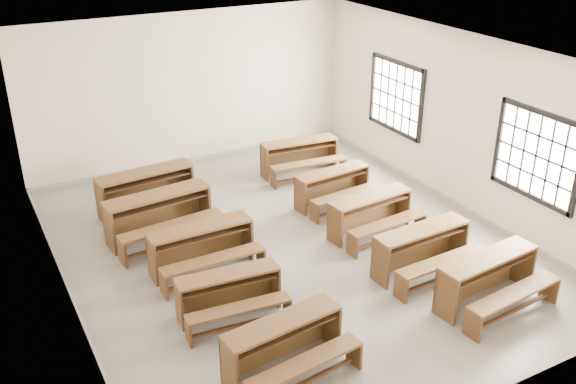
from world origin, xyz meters
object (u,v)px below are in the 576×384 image
desk_set_0 (285,342)px  desk_set_7 (372,212)px  desk_set_6 (423,247)px  desk_set_8 (333,185)px  desk_set_9 (300,155)px  desk_set_1 (229,291)px  desk_set_3 (160,213)px  desk_set_2 (202,245)px  desk_set_5 (489,277)px  desk_set_4 (147,189)px

desk_set_0 → desk_set_7: 3.76m
desk_set_7 → desk_set_6: bearing=-95.6°
desk_set_8 → desk_set_9: bearing=79.0°
desk_set_1 → desk_set_3: (-0.14, 2.56, 0.09)m
desk_set_1 → desk_set_3: 2.57m
desk_set_2 → desk_set_5: 4.25m
desk_set_5 → desk_set_7: size_ratio=1.06×
desk_set_7 → desk_set_8: size_ratio=1.04×
desk_set_2 → desk_set_8: size_ratio=1.06×
desk_set_7 → desk_set_9: desk_set_9 is taller
desk_set_0 → desk_set_7: bearing=32.1°
desk_set_0 → desk_set_1: (-0.13, 1.36, -0.03)m
desk_set_2 → desk_set_7: desk_set_2 is taller
desk_set_7 → desk_set_8: (0.04, 1.28, -0.02)m
desk_set_2 → desk_set_6: (2.94, -1.67, -0.00)m
desk_set_8 → desk_set_1: bearing=-148.9°
desk_set_8 → desk_set_9: size_ratio=0.92×
desk_set_6 → desk_set_7: size_ratio=1.02×
desk_set_9 → desk_set_7: bearing=-88.5°
desk_set_0 → desk_set_2: bearing=83.9°
desk_set_6 → desk_set_8: bearing=86.5°
desk_set_0 → desk_set_2: size_ratio=1.00×
desk_set_3 → desk_set_7: desk_set_3 is taller
desk_set_2 → desk_set_9: 4.05m
desk_set_0 → desk_set_8: desk_set_0 is taller
desk_set_0 → desk_set_3: bearing=87.5°
desk_set_1 → desk_set_7: size_ratio=0.93×
desk_set_0 → desk_set_4: (-0.16, 4.97, 0.05)m
desk_set_1 → desk_set_8: (3.12, 2.27, 0.01)m
desk_set_3 → desk_set_6: size_ratio=1.13×
desk_set_8 → desk_set_9: 1.56m
desk_set_1 → desk_set_3: desk_set_3 is taller
desk_set_1 → desk_set_6: desk_set_6 is taller
desk_set_3 → desk_set_8: (3.25, -0.30, -0.08)m
desk_set_4 → desk_set_5: (3.36, -5.11, -0.03)m
desk_set_2 → desk_set_0: bearing=-90.0°
desk_set_5 → desk_set_8: desk_set_5 is taller
desk_set_0 → desk_set_5: 3.20m
desk_set_0 → desk_set_9: desk_set_9 is taller
desk_set_0 → desk_set_4: bearing=85.4°
desk_set_3 → desk_set_4: 1.06m
desk_set_0 → desk_set_4: 4.98m
desk_set_7 → desk_set_4: bearing=134.8°
desk_set_1 → desk_set_7: 3.23m
desk_set_5 → desk_set_9: (-0.06, 5.31, -0.01)m
desk_set_6 → desk_set_7: bearing=86.9°
desk_set_0 → desk_set_5: desk_set_5 is taller
desk_set_4 → desk_set_5: size_ratio=1.07×
desk_set_4 → desk_set_9: (3.31, 0.20, -0.04)m
desk_set_1 → desk_set_4: (-0.03, 3.62, 0.08)m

